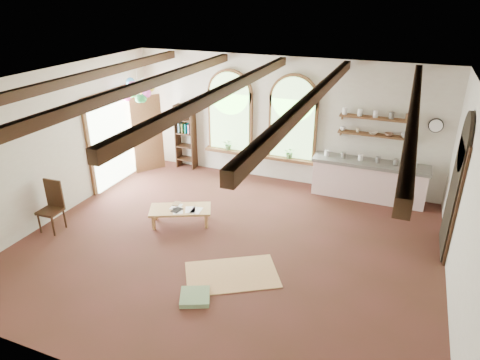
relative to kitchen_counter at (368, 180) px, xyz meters
The scene contains 27 objects.
floor 3.97m from the kitchen_counter, 125.71° to the right, with size 8.00×8.00×0.00m, color #522821.
ceiling_beams 4.73m from the kitchen_counter, 125.71° to the right, with size 6.20×6.80×0.18m, color #331B10, non-canonical shape.
window_left 3.88m from the kitchen_counter, behind, with size 1.30×0.28×2.20m.
window_right 2.32m from the kitchen_counter, behind, with size 1.30×0.28×2.20m.
left_doorway 6.44m from the kitchen_counter, 167.37° to the right, with size 0.10×1.90×2.50m, color brown.
right_doorway 2.45m from the kitchen_counter, 45.86° to the right, with size 0.10×1.30×2.40m, color black.
kitchen_counter is the anchor object (origin of this frame).
wall_shelf_lower 1.09m from the kitchen_counter, 90.00° to the left, with size 1.70×0.24×0.04m, color brown.
wall_shelf_upper 1.49m from the kitchen_counter, 90.00° to the left, with size 1.70×0.24×0.04m, color brown.
wall_clock 1.91m from the kitchen_counter, 11.31° to the left, with size 0.32×0.32×0.04m, color black.
bookshelf 5.02m from the kitchen_counter, behind, with size 0.53×0.32×1.80m.
coffee_table 4.54m from the kitchen_counter, 142.03° to the right, with size 1.42×1.08×0.37m.
side_chair 7.18m from the kitchen_counter, 146.04° to the right, with size 0.45×0.45×1.08m.
floor_mat 4.49m from the kitchen_counter, 114.47° to the right, with size 1.62×1.00×0.02m, color tan.
floor_cushion 5.36m from the kitchen_counter, 113.89° to the right, with size 0.48×0.48×0.08m, color gray.
water_jug_a 0.83m from the kitchen_counter, ahead, with size 0.29×0.29×0.56m.
water_jug_b 1.03m from the kitchen_counter, ahead, with size 0.26×0.26×0.51m.
balloon_cluster 6.07m from the kitchen_counter, behind, with size 0.77×0.80×1.14m.
table_book 4.66m from the kitchen_counter, 145.33° to the right, with size 0.15×0.22×0.02m, color olive.
tablet 4.62m from the kitchen_counter, 141.25° to the right, with size 0.17×0.24×0.01m, color black.
potted_plant_left 3.72m from the kitchen_counter, behind, with size 0.27×0.23×0.30m, color #598C4C.
potted_plant_right 2.04m from the kitchen_counter, behind, with size 0.27×0.23×0.30m, color #598C4C.
shelf_cup_a 1.38m from the kitchen_counter, 166.50° to the left, with size 0.12×0.10×0.10m, color white.
shelf_cup_b 1.22m from the kitchen_counter, 155.77° to the left, with size 0.10×0.10×0.09m, color beige.
shelf_bowl_a 1.14m from the kitchen_counter, 105.52° to the left, with size 0.22×0.22×0.05m, color beige.
shelf_bowl_b 1.18m from the kitchen_counter, 30.96° to the left, with size 0.20×0.20×0.06m, color #8C664C.
shelf_vase 1.37m from the kitchen_counter, 15.48° to the left, with size 0.18×0.18×0.19m, color slate.
Camera 1 is at (2.92, -6.61, 4.69)m, focal length 32.00 mm.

